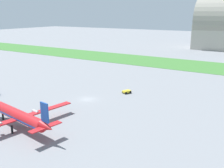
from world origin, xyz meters
TOP-DOWN VIEW (x-y plane):
  - ground_plane at (0.00, 0.00)m, footprint 600.00×600.00m
  - grass_taxiway_strip at (0.00, 65.67)m, footprint 360.00×28.00m
  - airplane_foreground_turboprop at (0.09, -23.23)m, footprint 22.53×26.21m
  - baggage_cart_midfield at (6.67, 11.06)m, footprint 2.59×2.90m

SIDE VIEW (x-z plane):
  - ground_plane at x=0.00m, z-range 0.00..0.00m
  - grass_taxiway_strip at x=0.00m, z-range 0.00..0.08m
  - baggage_cart_midfield at x=6.67m, z-range 0.12..1.02m
  - airplane_foreground_turboprop at x=0.09m, z-range -1.06..6.83m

